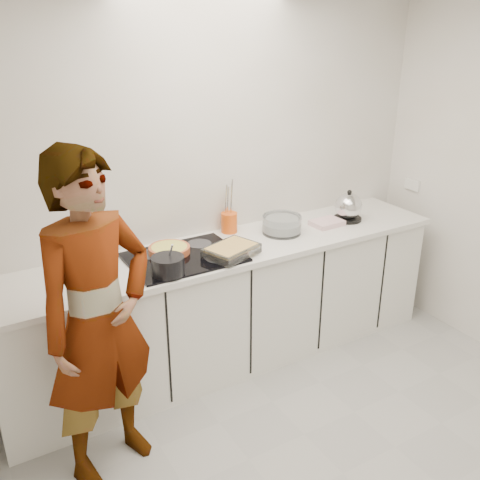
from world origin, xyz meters
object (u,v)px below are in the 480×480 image
baking_dish (231,250)px  saucepan (168,265)px  kettle (348,207)px  utensil_crock (229,223)px  cook (99,322)px  mixing_bowl (282,225)px  tart_dish (169,249)px  hob (184,257)px

baking_dish → saucepan: bearing=-174.0°
saucepan → kettle: bearing=7.2°
saucepan → kettle: 1.60m
utensil_crock → cook: bearing=-147.4°
baking_dish → utensil_crock: (0.21, 0.40, 0.02)m
mixing_bowl → cook: 1.62m
tart_dish → baking_dish: size_ratio=0.88×
tart_dish → cook: 0.90m
baking_dish → utensil_crock: 0.45m
utensil_crock → cook: 1.43m
baking_dish → kettle: kettle is taller
tart_dish → saucepan: (-0.13, -0.29, 0.03)m
hob → saucepan: bearing=-135.2°
hob → cook: size_ratio=0.39×
cook → kettle: bearing=-5.9°
tart_dish → mixing_bowl: (0.86, -0.05, 0.02)m
kettle → cook: cook is taller
tart_dish → hob: bearing=-59.4°
tart_dish → baking_dish: 0.41m
saucepan → tart_dish: bearing=65.4°
utensil_crock → hob: bearing=-151.9°
mixing_bowl → kettle: bearing=-3.2°
cook → baking_dish: bearing=0.7°
mixing_bowl → kettle: (0.59, -0.03, 0.04)m
mixing_bowl → cook: cook is taller
hob → utensil_crock: utensil_crock is taller
baking_dish → tart_dish: bearing=144.7°
hob → cook: (-0.71, -0.51, -0.00)m
mixing_bowl → cook: bearing=-159.9°
baking_dish → kettle: size_ratio=1.41×
tart_dish → utensil_crock: 0.57m
kettle → hob: bearing=-179.5°
hob → tart_dish: (-0.06, 0.10, 0.03)m
baking_dish → mixing_bowl: mixing_bowl is taller
kettle → utensil_crock: 0.94m
saucepan → kettle: kettle is taller
mixing_bowl → cook: (-1.52, -0.56, -0.05)m
kettle → utensil_crock: (-0.91, 0.25, -0.03)m
baking_dish → hob: bearing=153.4°
baking_dish → kettle: (1.12, 0.15, 0.05)m
mixing_bowl → saucepan: bearing=-166.7°
saucepan → baking_dish: saucepan is taller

